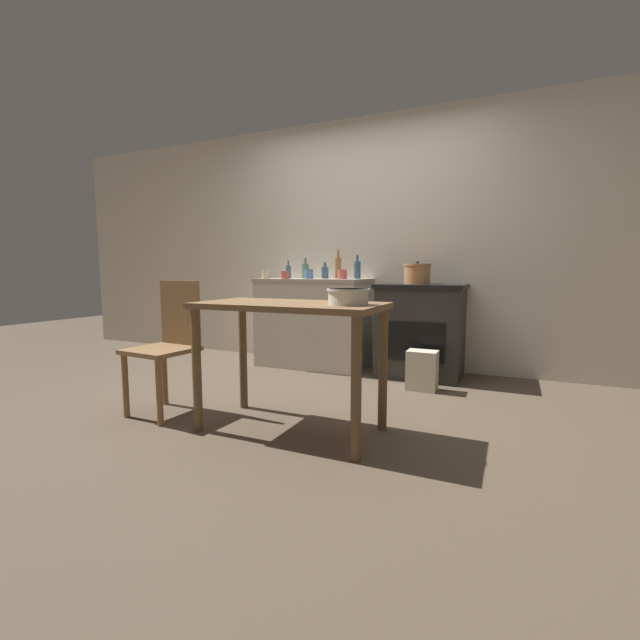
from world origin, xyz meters
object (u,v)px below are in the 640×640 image
Objects in this scene: bottle_mid_left at (305,271)px; bottle_center_left at (325,272)px; bottle_left at (288,271)px; mixing_bowl_large at (348,296)px; flour_sack at (422,370)px; bottle_far_left at (357,270)px; bottle_center at (338,268)px; cup_far_right at (265,274)px; cup_right at (285,275)px; stock_pot at (417,274)px; stove at (421,330)px; cup_mid_right at (342,274)px; cup_center_right at (309,274)px; chair at (169,342)px; work_table at (290,324)px.

bottle_center_left is (0.21, 0.03, -0.02)m from bottle_mid_left.
bottle_mid_left is at bearing -7.75° from bottle_left.
mixing_bowl_large is 2.04m from bottle_center_left.
bottle_far_left reaches higher than flour_sack.
bottle_center is at bearing 8.10° from bottle_left.
bottle_far_left is 0.95m from cup_far_right.
cup_right is (-1.45, 0.28, 0.79)m from flour_sack.
bottle_center reaches higher than bottle_mid_left.
stock_pot is 1.53m from cup_far_right.
cup_mid_right reaches higher than stove.
bottle_left reaches higher than cup_right.
flour_sack is 3.80× the size of cup_right.
bottle_center is at bearing 170.42° from stock_pot.
bottle_center is 3.38× the size of cup_right.
bottle_center is (-0.89, 0.12, 0.59)m from stove.
cup_right is at bearing -141.79° from bottle_center_left.
bottle_left is at bearing 64.61° from cup_far_right.
bottle_mid_left is 0.35m from bottle_center.
bottle_center_left is at bearing 154.43° from flour_sack.
cup_right is (-0.23, -0.09, -0.01)m from cup_center_right.
bottle_mid_left is 0.18m from cup_center_right.
flour_sack is 1.49m from bottle_center_left.
cup_center_right is 1.10× the size of cup_right.
bottle_left is 0.64× the size of bottle_center.
cup_right is at bearing -117.37° from bottle_mid_left.
cup_mid_right is (0.35, 0.05, -0.00)m from cup_center_right.
bottle_center_left is (0.38, 1.83, 0.48)m from chair.
bottle_center_left is at bearing 177.32° from stove.
bottle_left reaches higher than flour_sack.
work_table is 1.78m from cup_center_right.
stove is 2.26m from chair.
flour_sack is at bearing 65.60° from work_table.
bottle_center reaches higher than stock_pot.
bottle_far_left is (-0.59, 1.82, 0.15)m from mixing_bowl_large.
bottle_mid_left is (0.17, 1.80, 0.50)m from chair.
stove is at bearing -7.84° from bottle_center.
bottle_far_left is (-0.78, 0.55, 0.84)m from flour_sack.
bottle_center_left is at bearing 175.98° from stock_pot.
mixing_bowl_large is at bearing -52.80° from bottle_left.
mixing_bowl_large is at bearing -57.01° from bottle_mid_left.
cup_right is (-0.89, 1.53, 0.29)m from work_table.
flour_sack is 1.68m from cup_right.
cup_mid_right is (-0.11, -0.14, -0.05)m from bottle_far_left.
bottle_center is at bearing 148.70° from flour_sack.
bottle_far_left is at bearing 17.22° from cup_far_right.
bottle_mid_left is at bearing 34.35° from cup_far_right.
bottle_mid_left is 2.30× the size of cup_mid_right.
bottle_mid_left is (0.22, -0.03, 0.01)m from bottle_left.
stove is 0.94× the size of chair.
mixing_bowl_large reaches higher than work_table.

